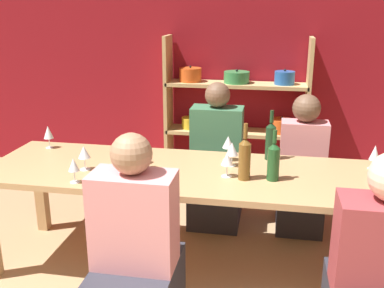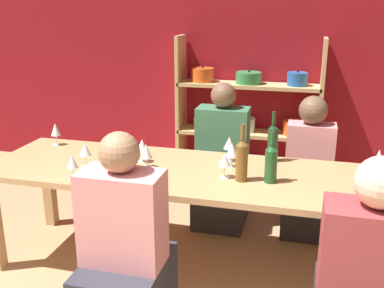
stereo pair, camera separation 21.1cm
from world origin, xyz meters
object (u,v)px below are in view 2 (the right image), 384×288
Objects in this scene: wine_glass_empty_a at (142,146)px; person_far_a at (222,173)px; dining_table at (188,181)px; wine_glass_white_d at (146,152)px; wine_glass_red_b at (379,158)px; shelf_unit at (248,126)px; wine_bottle_amber at (242,159)px; wine_glass_white_b at (232,150)px; wine_glass_red_a at (225,161)px; wine_glass_white_c at (55,130)px; person_near_b at (125,271)px; wine_bottle_dark at (271,163)px; wine_glass_red_d at (85,150)px; person_far_b at (307,183)px; wine_glass_empty_b at (229,143)px; wine_bottle_green at (273,142)px; wine_glass_red_c at (126,154)px; wine_glass_white_a at (72,162)px.

person_far_a is (0.43, 0.68, -0.41)m from wine_glass_empty_a.
wine_glass_white_d is at bearing -176.57° from dining_table.
shelf_unit is at bearing 124.48° from wine_glass_red_b.
wine_bottle_amber reaches higher than wine_glass_white_b.
person_far_a is at bearing 101.56° from wine_glass_red_a.
person_near_b is (1.00, -1.06, -0.41)m from wine_glass_white_c.
wine_glass_red_d is at bearing -178.06° from wine_bottle_dark.
person_near_b is at bearing 59.53° from person_far_b.
wine_glass_red_b is at bearing 25.73° from wine_bottle_dark.
wine_glass_red_b is 0.97m from wine_glass_empty_b.
wine_bottle_green is at bearing 31.70° from dining_table.
wine_glass_red_c is at bearing -106.95° from wine_glass_empty_a.
wine_glass_white_a is (-0.65, -0.33, 0.19)m from dining_table.
wine_glass_empty_b is 1.17m from person_near_b.
wine_glass_white_c is (-0.48, 0.62, 0.01)m from wine_glass_white_a.
wine_glass_white_b is 1.01× the size of wine_glass_red_b.
wine_glass_red_c is 1.06m from person_far_a.
wine_bottle_amber is 2.08× the size of wine_glass_white_c.
wine_glass_white_c is at bearing -131.24° from shelf_unit.
wine_glass_white_a is at bearing -82.72° from wine_glass_red_d.
wine_bottle_amber reaches higher than wine_glass_red_c.
wine_glass_empty_a reaches higher than wine_glass_red_a.
wine_glass_white_c is 1.06× the size of wine_glass_white_d.
shelf_unit reaches higher than wine_glass_red_d.
person_near_b is (0.27, -0.69, -0.40)m from wine_glass_red_c.
dining_table is at bearing 9.50° from wine_glass_red_d.
wine_glass_red_d is (0.46, -0.39, -0.00)m from wine_glass_white_c.
person_near_b is (-0.67, -0.71, -0.42)m from wine_bottle_dark.
person_far_a reaches higher than wine_glass_red_a.
person_far_a is at bearing 57.45° from wine_glass_empty_a.
wine_glass_red_d is 0.96m from person_near_b.
wine_bottle_amber reaches higher than dining_table.
wine_bottle_amber is 0.12m from wine_glass_red_a.
wine_bottle_amber reaches higher than wine_glass_red_d.
wine_glass_empty_b is (0.58, 0.17, 0.01)m from wine_glass_empty_a.
dining_table is at bearing 165.72° from wine_bottle_amber.
wine_glass_white_b is at bearing -71.05° from wine_glass_empty_b.
dining_table is 0.79m from person_far_a.
wine_glass_red_b is 1.03× the size of wine_glass_red_c.
wine_glass_red_b is 1.00× the size of wine_glass_red_d.
wine_bottle_dark reaches higher than wine_glass_red_a.
dining_table is at bearing 172.39° from wine_bottle_dark.
wine_glass_white_a is 1.05m from wine_glass_empty_b.
wine_glass_white_c is at bearing 139.14° from wine_glass_red_d.
wine_glass_red_b and wine_glass_white_d have the same top height.
person_far_b is at bearing 31.27° from wine_glass_empty_a.
person_far_b is at bearing -179.68° from person_far_a.
wine_bottle_green is (0.52, 0.32, 0.22)m from dining_table.
person_far_b is at bearing 43.33° from wine_glass_empty_b.
person_far_b is (1.91, 0.48, -0.43)m from wine_glass_white_c.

